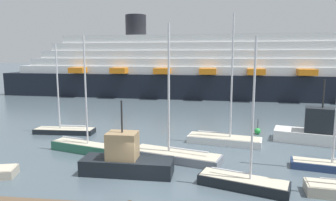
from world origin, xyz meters
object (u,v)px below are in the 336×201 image
(fishing_boat_0, at_px, (126,160))
(channel_buoy_0, at_px, (258,131))
(sailboat_3, at_px, (175,154))
(sailboat_5, at_px, (64,129))
(fishing_boat_1, at_px, (318,131))
(sailboat_0, at_px, (83,146))
(cruise_ship, at_px, (209,70))
(sailboat_2, at_px, (224,138))
(sailboat_1, at_px, (243,181))

(fishing_boat_0, xyz_separation_m, channel_buoy_0, (11.05, 12.19, -0.66))
(sailboat_3, xyz_separation_m, sailboat_5, (-12.47, 6.86, -0.06))
(sailboat_3, bearing_deg, fishing_boat_1, -136.64)
(sailboat_0, xyz_separation_m, fishing_boat_1, (20.96, 5.14, 0.67))
(sailboat_3, relative_size, fishing_boat_1, 1.35)
(sailboat_5, height_order, cruise_ship, cruise_ship)
(sailboat_2, bearing_deg, fishing_boat_0, -119.22)
(sailboat_3, height_order, fishing_boat_1, sailboat_3)
(sailboat_2, height_order, cruise_ship, cruise_ship)
(sailboat_2, xyz_separation_m, channel_buoy_0, (3.73, 3.99, -0.20))
(sailboat_0, relative_size, sailboat_2, 0.82)
(sailboat_0, height_order, fishing_boat_1, sailboat_0)
(channel_buoy_0, xyz_separation_m, cruise_ship, (-4.73, 29.38, 4.96))
(sailboat_1, height_order, fishing_boat_1, sailboat_1)
(fishing_boat_1, bearing_deg, channel_buoy_0, 168.94)
(sailboat_2, height_order, channel_buoy_0, sailboat_2)
(sailboat_5, xyz_separation_m, fishing_boat_1, (25.41, -0.58, 0.77))
(fishing_boat_0, distance_m, fishing_boat_1, 18.68)
(sailboat_0, bearing_deg, fishing_boat_0, -24.52)
(sailboat_5, relative_size, channel_buoy_0, 5.82)
(sailboat_5, bearing_deg, fishing_boat_0, 131.91)
(sailboat_1, bearing_deg, sailboat_0, 175.19)
(sailboat_1, height_order, cruise_ship, cruise_ship)
(sailboat_2, xyz_separation_m, cruise_ship, (-1.00, 33.36, 4.76))
(sailboat_2, relative_size, sailboat_5, 1.27)
(sailboat_0, relative_size, cruise_ship, 0.12)
(sailboat_0, distance_m, channel_buoy_0, 17.75)
(sailboat_3, bearing_deg, fishing_boat_0, 62.58)
(sailboat_5, distance_m, channel_buoy_0, 20.47)
(cruise_ship, bearing_deg, sailboat_3, -91.13)
(sailboat_2, relative_size, fishing_boat_0, 1.86)
(sailboat_3, bearing_deg, sailboat_2, -112.12)
(fishing_boat_1, bearing_deg, fishing_boat_0, -132.25)
(fishing_boat_0, height_order, channel_buoy_0, fishing_boat_0)
(sailboat_3, bearing_deg, sailboat_0, 9.32)
(sailboat_0, xyz_separation_m, channel_buoy_0, (15.91, 7.87, -0.21))
(sailboat_0, bearing_deg, sailboat_1, -7.08)
(sailboat_2, distance_m, cruise_ship, 33.71)
(sailboat_1, xyz_separation_m, sailboat_3, (-4.67, 4.56, 0.04))
(sailboat_1, relative_size, cruise_ship, 0.11)
(channel_buoy_0, bearing_deg, sailboat_5, -173.97)
(sailboat_3, xyz_separation_m, channel_buoy_0, (7.89, 9.01, -0.17))
(fishing_boat_1, xyz_separation_m, cruise_ship, (-9.78, 32.10, 4.08))
(sailboat_2, bearing_deg, channel_buoy_0, 59.36)
(fishing_boat_1, bearing_deg, sailboat_2, -154.54)
(sailboat_1, height_order, sailboat_2, sailboat_2)
(sailboat_1, height_order, fishing_boat_0, sailboat_1)
(channel_buoy_0, bearing_deg, sailboat_2, -133.13)
(fishing_boat_0, bearing_deg, sailboat_0, -40.33)
(sailboat_3, height_order, fishing_boat_0, sailboat_3)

